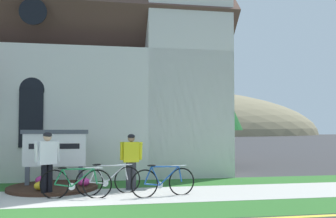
{
  "coord_description": "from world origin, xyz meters",
  "views": [
    {
      "loc": [
        1.16,
        -8.06,
        1.82
      ],
      "look_at": [
        3.21,
        3.52,
        2.38
      ],
      "focal_mm": 39.99,
      "sensor_mm": 36.0,
      "label": 1
    }
  ],
  "objects_px": {
    "church_sign": "(54,150)",
    "cyclist_in_red_jersey": "(47,158)",
    "bicycle_orange": "(163,182)",
    "roadside_conifer": "(201,82)",
    "bicycle_black": "(76,183)",
    "cyclist_in_green_jersey": "(131,157)",
    "bicycle_red": "(109,180)"
  },
  "relations": [
    {
      "from": "cyclist_in_red_jersey",
      "to": "bicycle_orange",
      "type": "bearing_deg",
      "value": -10.75
    },
    {
      "from": "bicycle_black",
      "to": "roadside_conifer",
      "type": "bearing_deg",
      "value": 53.11
    },
    {
      "from": "church_sign",
      "to": "bicycle_orange",
      "type": "height_order",
      "value": "church_sign"
    },
    {
      "from": "bicycle_orange",
      "to": "cyclist_in_red_jersey",
      "type": "bearing_deg",
      "value": 169.25
    },
    {
      "from": "church_sign",
      "to": "bicycle_orange",
      "type": "xyz_separation_m",
      "value": [
        2.99,
        -1.89,
        -0.74
      ]
    },
    {
      "from": "bicycle_orange",
      "to": "church_sign",
      "type": "bearing_deg",
      "value": 147.66
    },
    {
      "from": "bicycle_red",
      "to": "cyclist_in_red_jersey",
      "type": "relative_size",
      "value": 1.04
    },
    {
      "from": "bicycle_orange",
      "to": "roadside_conifer",
      "type": "relative_size",
      "value": 0.29
    },
    {
      "from": "cyclist_in_green_jersey",
      "to": "church_sign",
      "type": "bearing_deg",
      "value": 162.59
    },
    {
      "from": "bicycle_black",
      "to": "roadside_conifer",
      "type": "xyz_separation_m",
      "value": [
        5.14,
        6.85,
        3.5
      ]
    },
    {
      "from": "cyclist_in_red_jersey",
      "to": "roadside_conifer",
      "type": "distance_m",
      "value": 9.16
    },
    {
      "from": "bicycle_black",
      "to": "cyclist_in_green_jersey",
      "type": "xyz_separation_m",
      "value": [
        1.49,
        1.1,
        0.55
      ]
    },
    {
      "from": "roadside_conifer",
      "to": "bicycle_black",
      "type": "bearing_deg",
      "value": -126.89
    },
    {
      "from": "bicycle_red",
      "to": "roadside_conifer",
      "type": "xyz_separation_m",
      "value": [
        4.3,
        6.37,
        3.5
      ]
    },
    {
      "from": "church_sign",
      "to": "cyclist_in_red_jersey",
      "type": "xyz_separation_m",
      "value": [
        -0.03,
        -1.32,
        -0.14
      ]
    },
    {
      "from": "bicycle_red",
      "to": "cyclist_in_red_jersey",
      "type": "height_order",
      "value": "cyclist_in_red_jersey"
    },
    {
      "from": "bicycle_black",
      "to": "bicycle_red",
      "type": "bearing_deg",
      "value": 29.64
    },
    {
      "from": "bicycle_orange",
      "to": "roadside_conifer",
      "type": "height_order",
      "value": "roadside_conifer"
    },
    {
      "from": "bicycle_black",
      "to": "cyclist_in_red_jersey",
      "type": "xyz_separation_m",
      "value": [
        -0.77,
        0.48,
        0.6
      ]
    },
    {
      "from": "bicycle_orange",
      "to": "roadside_conifer",
      "type": "xyz_separation_m",
      "value": [
        2.9,
        6.94,
        3.5
      ]
    },
    {
      "from": "bicycle_orange",
      "to": "roadside_conifer",
      "type": "bearing_deg",
      "value": 67.34
    },
    {
      "from": "roadside_conifer",
      "to": "cyclist_in_green_jersey",
      "type": "bearing_deg",
      "value": -122.38
    },
    {
      "from": "church_sign",
      "to": "bicycle_red",
      "type": "distance_m",
      "value": 2.19
    },
    {
      "from": "bicycle_orange",
      "to": "roadside_conifer",
      "type": "distance_m",
      "value": 8.3
    },
    {
      "from": "bicycle_red",
      "to": "roadside_conifer",
      "type": "relative_size",
      "value": 0.29
    },
    {
      "from": "church_sign",
      "to": "cyclist_in_green_jersey",
      "type": "height_order",
      "value": "church_sign"
    },
    {
      "from": "church_sign",
      "to": "bicycle_red",
      "type": "relative_size",
      "value": 1.12
    },
    {
      "from": "bicycle_red",
      "to": "cyclist_in_green_jersey",
      "type": "bearing_deg",
      "value": 43.5
    },
    {
      "from": "bicycle_red",
      "to": "cyclist_in_red_jersey",
      "type": "bearing_deg",
      "value": 179.89
    },
    {
      "from": "church_sign",
      "to": "roadside_conifer",
      "type": "distance_m",
      "value": 8.23
    },
    {
      "from": "bicycle_red",
      "to": "cyclist_in_red_jersey",
      "type": "xyz_separation_m",
      "value": [
        -1.61,
        0.0,
        0.6
      ]
    },
    {
      "from": "church_sign",
      "to": "bicycle_black",
      "type": "xyz_separation_m",
      "value": [
        0.74,
        -1.8,
        -0.74
      ]
    }
  ]
}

